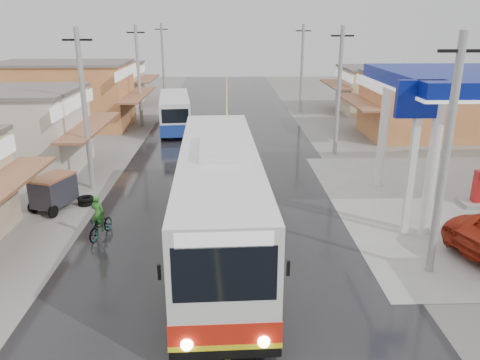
{
  "coord_description": "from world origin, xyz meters",
  "views": [
    {
      "loc": [
        0.04,
        -14.16,
        8.24
      ],
      "look_at": [
        0.56,
        4.79,
        1.78
      ],
      "focal_mm": 35.0,
      "sensor_mm": 36.0,
      "label": 1
    }
  ],
  "objects_px": {
    "coach_bus": "(219,199)",
    "tricycle_near": "(53,190)",
    "second_bus": "(175,112)",
    "tyre_stack": "(86,201)",
    "cyclist": "(100,223)"
  },
  "relations": [
    {
      "from": "coach_bus",
      "to": "tricycle_near",
      "type": "height_order",
      "value": "coach_bus"
    },
    {
      "from": "second_bus",
      "to": "tyre_stack",
      "type": "distance_m",
      "value": 16.06
    },
    {
      "from": "second_bus",
      "to": "coach_bus",
      "type": "bearing_deg",
      "value": -85.94
    },
    {
      "from": "cyclist",
      "to": "tyre_stack",
      "type": "relative_size",
      "value": 2.4
    },
    {
      "from": "tricycle_near",
      "to": "cyclist",
      "type": "bearing_deg",
      "value": -26.5
    },
    {
      "from": "second_bus",
      "to": "cyclist",
      "type": "bearing_deg",
      "value": -99.43
    },
    {
      "from": "second_bus",
      "to": "tricycle_near",
      "type": "relative_size",
      "value": 3.47
    },
    {
      "from": "coach_bus",
      "to": "second_bus",
      "type": "height_order",
      "value": "coach_bus"
    },
    {
      "from": "coach_bus",
      "to": "tyre_stack",
      "type": "height_order",
      "value": "coach_bus"
    },
    {
      "from": "coach_bus",
      "to": "second_bus",
      "type": "bearing_deg",
      "value": 98.61
    },
    {
      "from": "coach_bus",
      "to": "tyre_stack",
      "type": "xyz_separation_m",
      "value": [
        -6.4,
        4.62,
        -1.82
      ]
    },
    {
      "from": "tricycle_near",
      "to": "coach_bus",
      "type": "bearing_deg",
      "value": -8.27
    },
    {
      "from": "second_bus",
      "to": "tricycle_near",
      "type": "bearing_deg",
      "value": -109.77
    },
    {
      "from": "second_bus",
      "to": "tyre_stack",
      "type": "bearing_deg",
      "value": -105.83
    },
    {
      "from": "tyre_stack",
      "to": "second_bus",
      "type": "bearing_deg",
      "value": 80.65
    }
  ]
}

